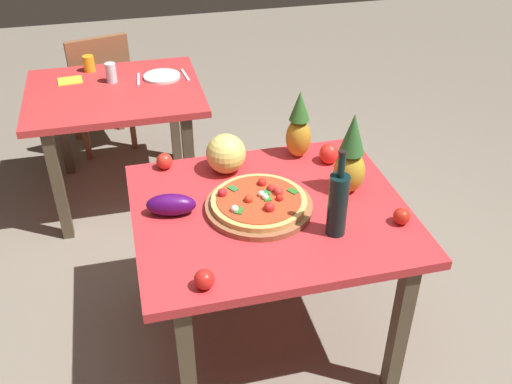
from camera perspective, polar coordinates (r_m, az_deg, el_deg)
ground_plane at (r=2.86m, az=1.18°, el=-13.44°), size 10.00×10.00×0.00m
display_table at (r=2.43m, az=1.36°, el=-3.28°), size 1.11×0.95×0.72m
background_table at (r=3.54m, az=-13.58°, el=8.23°), size 1.00×0.83×0.72m
dining_chair at (r=4.18m, az=-15.08°, el=10.04°), size 0.48×0.48×0.85m
pizza_board at (r=2.37m, az=0.29°, el=-1.41°), size 0.44×0.44×0.02m
pizza at (r=2.35m, az=0.30°, el=-0.86°), size 0.39×0.39×0.06m
wine_bottle at (r=2.19m, az=8.02°, el=-1.09°), size 0.08×0.08×0.36m
pineapple_left at (r=2.67m, az=4.22°, el=6.30°), size 0.12×0.12×0.32m
pineapple_right at (r=2.43m, az=9.25°, el=3.35°), size 0.13×0.13×0.36m
melon at (r=2.57m, az=-2.96°, el=3.77°), size 0.18×0.18×0.18m
bell_pepper at (r=2.68m, az=7.17°, el=3.75°), size 0.09×0.09×0.10m
eggplant at (r=2.34m, az=-8.32°, el=-1.24°), size 0.21×0.13×0.09m
tomato_near_board at (r=2.00m, az=-5.10°, el=-8.53°), size 0.07×0.07×0.07m
tomato_at_corner at (r=2.65m, az=-8.96°, el=3.01°), size 0.07×0.07×0.07m
tomato_beside_pepper at (r=2.34m, az=14.09°, el=-2.32°), size 0.07×0.07×0.07m
drinking_glass_juice at (r=3.77m, az=-16.06°, el=12.00°), size 0.07×0.07×0.10m
drinking_glass_water at (r=3.58m, az=-14.03°, el=11.27°), size 0.06×0.06×0.12m
dinner_plate at (r=3.60m, az=-9.20°, el=11.12°), size 0.22×0.22×0.02m
fork_utensil at (r=3.59m, az=-11.45°, el=10.78°), size 0.03×0.18×0.01m
knife_utensil at (r=3.61m, az=-6.96°, el=11.33°), size 0.03×0.18×0.01m
napkin_folded at (r=3.68m, az=-17.77°, el=10.35°), size 0.15×0.13×0.01m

